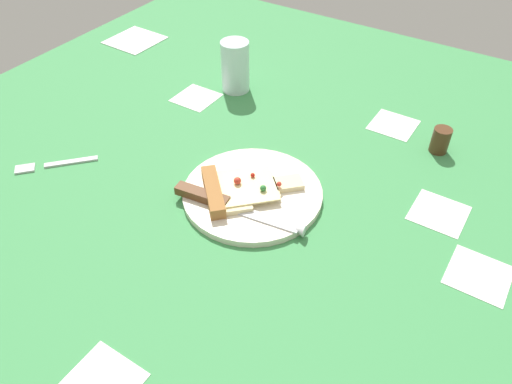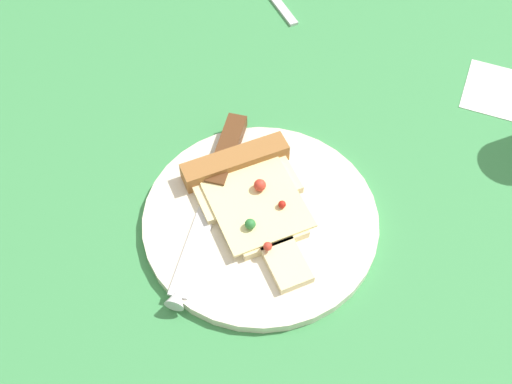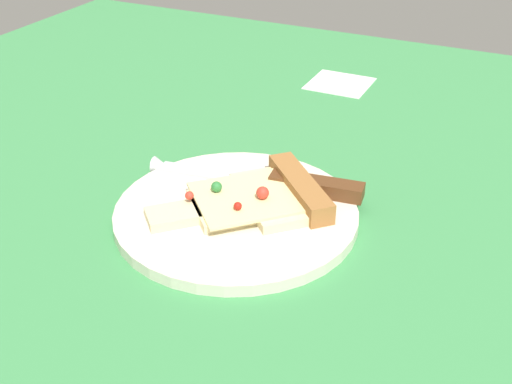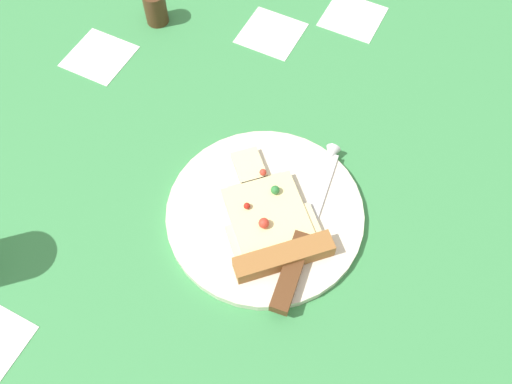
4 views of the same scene
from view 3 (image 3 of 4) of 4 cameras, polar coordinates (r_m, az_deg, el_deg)
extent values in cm
cube|color=#3D8C4C|center=(61.33, -0.90, -7.60)|extent=(143.76, 143.76, 3.00)
cube|color=white|center=(101.19, 7.36, 9.34)|extent=(9.00, 9.00, 0.20)
cylinder|color=silver|center=(66.57, -1.75, -1.91)|extent=(24.94, 24.94, 1.24)
cube|color=beige|center=(67.06, 1.50, -0.51)|extent=(12.04, 12.00, 1.00)
cube|color=beige|center=(65.61, -3.01, -1.32)|extent=(9.06, 9.04, 1.00)
cube|color=beige|center=(64.67, -7.27, -2.08)|extent=(6.22, 6.23, 1.00)
cube|color=#F2E099|center=(65.88, -0.94, -0.47)|extent=(13.57, 13.58, 0.30)
cube|color=#9E6633|center=(67.72, 3.89, 0.36)|extent=(10.36, 10.29, 2.20)
sphere|color=red|center=(65.06, 0.58, -0.07)|extent=(1.31, 1.31, 1.31)
sphere|color=red|center=(65.34, -5.86, -0.31)|extent=(0.90, 0.90, 0.90)
sphere|color=#2D7A38|center=(66.39, -3.48, 0.46)|extent=(1.13, 1.13, 1.13)
sphere|color=#B21E14|center=(63.42, -1.62, -1.24)|extent=(0.82, 0.82, 0.82)
cube|color=silver|center=(72.22, -3.99, 1.57)|extent=(3.55, 12.16, 0.30)
cone|color=silver|center=(74.46, -8.28, 2.27)|extent=(2.24, 2.24, 2.00)
cube|color=#593319|center=(68.76, 5.32, 0.51)|extent=(3.49, 10.20, 1.60)
camera|label=1|loc=(1.24, -6.43, 41.69)|focal=34.96mm
camera|label=2|loc=(0.72, -42.25, 40.36)|focal=43.28mm
camera|label=4|loc=(0.67, 39.82, 46.65)|focal=37.43mm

